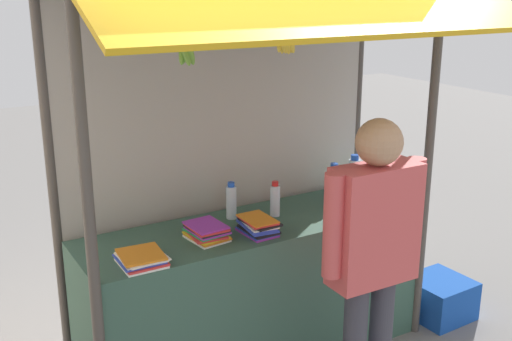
# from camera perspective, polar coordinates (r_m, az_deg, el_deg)

# --- Properties ---
(stall_counter) EXTENTS (2.27, 0.66, 0.95)m
(stall_counter) POSITION_cam_1_polar(r_m,az_deg,el_deg) (4.17, 0.00, -10.89)
(stall_counter) COLOR #385B4C
(stall_counter) RESTS_ON ground
(stall_structure) EXTENTS (2.47, 1.49, 2.80)m
(stall_structure) POSITION_cam_1_polar(r_m,az_deg,el_deg) (3.85, -0.75, 5.88)
(stall_structure) COLOR #4C4742
(stall_structure) RESTS_ON ground
(water_bottle_rear_center) EXTENTS (0.07, 0.07, 0.23)m
(water_bottle_rear_center) POSITION_cam_1_polar(r_m,az_deg,el_deg) (4.07, 1.74, -2.68)
(water_bottle_rear_center) COLOR silver
(water_bottle_rear_center) RESTS_ON stall_counter
(water_bottle_far_right) EXTENTS (0.08, 0.08, 0.30)m
(water_bottle_far_right) POSITION_cam_1_polar(r_m,az_deg,el_deg) (4.49, 8.92, -0.57)
(water_bottle_far_right) COLOR silver
(water_bottle_far_right) RESTS_ON stall_counter
(water_bottle_back_left) EXTENTS (0.07, 0.07, 0.24)m
(water_bottle_back_left) POSITION_cam_1_polar(r_m,az_deg,el_deg) (4.02, -2.27, -2.84)
(water_bottle_back_left) COLOR silver
(water_bottle_back_left) RESTS_ON stall_counter
(water_bottle_front_left) EXTENTS (0.08, 0.08, 0.28)m
(water_bottle_front_left) POSITION_cam_1_polar(r_m,az_deg,el_deg) (4.32, 7.08, -1.28)
(water_bottle_front_left) COLOR silver
(water_bottle_front_left) RESTS_ON stall_counter
(magazine_stack_left) EXTENTS (0.25, 0.27, 0.06)m
(magazine_stack_left) POSITION_cam_1_polar(r_m,az_deg,el_deg) (3.47, -10.42, -7.92)
(magazine_stack_left) COLOR white
(magazine_stack_left) RESTS_ON stall_counter
(magazine_stack_far_left) EXTENTS (0.24, 0.29, 0.04)m
(magazine_stack_far_left) POSITION_cam_1_polar(r_m,az_deg,el_deg) (4.42, 10.94, -2.61)
(magazine_stack_far_left) COLOR yellow
(magazine_stack_far_left) RESTS_ON stall_counter
(magazine_stack_mid_right) EXTENTS (0.22, 0.27, 0.10)m
(magazine_stack_mid_right) POSITION_cam_1_polar(r_m,az_deg,el_deg) (3.73, -4.53, -5.60)
(magazine_stack_mid_right) COLOR white
(magazine_stack_mid_right) RESTS_ON stall_counter
(magazine_stack_mid_left) EXTENTS (0.21, 0.28, 0.10)m
(magazine_stack_mid_left) POSITION_cam_1_polar(r_m,az_deg,el_deg) (3.80, 0.19, -5.04)
(magazine_stack_mid_left) COLOR purple
(magazine_stack_mid_left) RESTS_ON stall_counter
(banana_bunch_inner_right) EXTENTS (0.09, 0.09, 0.29)m
(banana_bunch_inner_right) POSITION_cam_1_polar(r_m,az_deg,el_deg) (3.04, -6.34, 10.79)
(banana_bunch_inner_right) COLOR #332D23
(banana_bunch_rightmost) EXTENTS (0.13, 0.12, 0.27)m
(banana_bunch_rightmost) POSITION_cam_1_polar(r_m,az_deg,el_deg) (3.31, 2.81, 12.07)
(banana_bunch_rightmost) COLOR #332D23
(vendor_person) EXTENTS (0.66, 0.25, 1.75)m
(vendor_person) POSITION_cam_1_polar(r_m,az_deg,el_deg) (3.46, 10.64, -6.63)
(vendor_person) COLOR #383842
(vendor_person) RESTS_ON ground
(plastic_crate) EXTENTS (0.44, 0.44, 0.29)m
(plastic_crate) POSITION_cam_1_polar(r_m,az_deg,el_deg) (4.97, 16.34, -11.08)
(plastic_crate) COLOR #194CB2
(plastic_crate) RESTS_ON ground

